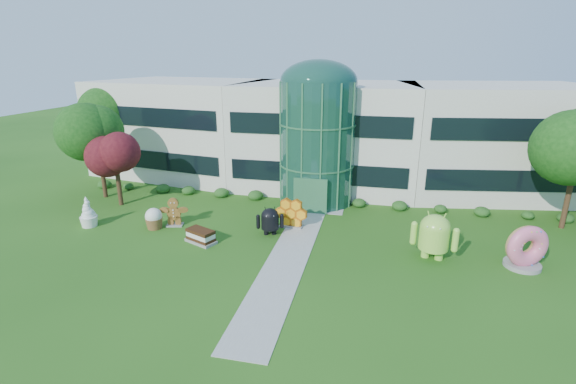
% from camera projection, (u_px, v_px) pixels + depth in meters
% --- Properties ---
extents(ground, '(140.00, 140.00, 0.00)m').
position_uv_depth(ground, '(284.00, 267.00, 24.15)').
color(ground, '#215114').
rests_on(ground, ground).
extents(building, '(46.00, 15.00, 9.30)m').
position_uv_depth(building, '(327.00, 134.00, 39.40)').
color(building, beige).
rests_on(building, ground).
extents(atrium, '(6.00, 6.00, 9.80)m').
position_uv_depth(atrium, '(317.00, 144.00, 33.76)').
color(atrium, '#194738').
rests_on(atrium, ground).
extents(walkway, '(2.40, 20.00, 0.04)m').
position_uv_depth(walkway, '(291.00, 252.00, 26.00)').
color(walkway, '#9E9E93').
rests_on(walkway, ground).
extents(tree_red, '(4.00, 4.00, 6.00)m').
position_uv_depth(tree_red, '(117.00, 169.00, 33.38)').
color(tree_red, '#3F0C14').
rests_on(tree_red, ground).
extents(trees_backdrop, '(52.00, 8.00, 8.40)m').
position_uv_depth(trees_backdrop, '(319.00, 149.00, 34.90)').
color(trees_backdrop, '#113F0F').
rests_on(trees_backdrop, ground).
extents(android_green, '(3.24, 2.52, 3.26)m').
position_uv_depth(android_green, '(434.00, 233.00, 24.77)').
color(android_green, '#99DD46').
rests_on(android_green, ground).
extents(android_black, '(2.23, 1.80, 2.21)m').
position_uv_depth(android_black, '(270.00, 219.00, 28.28)').
color(android_black, black).
rests_on(android_black, ground).
extents(donut, '(2.80, 2.05, 2.63)m').
position_uv_depth(donut, '(526.00, 246.00, 23.81)').
color(donut, '#E1557C').
rests_on(donut, ground).
extents(gingerbread, '(2.43, 1.39, 2.11)m').
position_uv_depth(gingerbread, '(174.00, 212.00, 29.79)').
color(gingerbread, brown).
rests_on(gingerbread, ground).
extents(ice_cream_sandwich, '(2.31, 1.79, 0.92)m').
position_uv_depth(ice_cream_sandwich, '(201.00, 236.00, 27.22)').
color(ice_cream_sandwich, black).
rests_on(ice_cream_sandwich, ground).
extents(honeycomb, '(2.50, 1.06, 1.91)m').
position_uv_depth(honeycomb, '(291.00, 214.00, 29.58)').
color(honeycomb, '#FFA619').
rests_on(honeycomb, ground).
extents(froyo, '(1.42, 1.42, 2.21)m').
position_uv_depth(froyo, '(88.00, 212.00, 29.65)').
color(froyo, white).
rests_on(froyo, ground).
extents(cupcake, '(1.45, 1.45, 1.52)m').
position_uv_depth(cupcake, '(154.00, 218.00, 29.38)').
color(cupcake, white).
rests_on(cupcake, ground).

